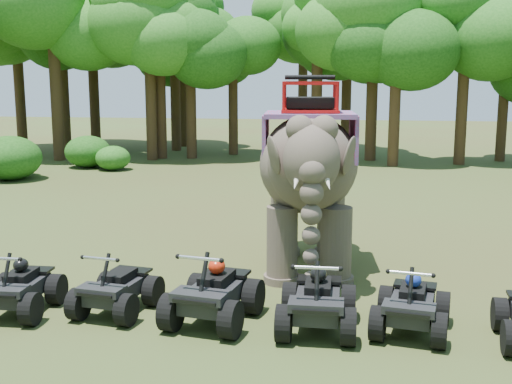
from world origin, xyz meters
TOP-DOWN VIEW (x-y plane):
  - ground at (0.00, 0.00)m, footprint 110.00×110.00m
  - elephant at (1.07, 2.07)m, footprint 2.73×5.35m
  - atv_0 at (-4.02, -1.60)m, footprint 1.28×1.71m
  - atv_1 at (-2.24, -1.30)m, footprint 1.43×1.81m
  - atv_2 at (-0.35, -1.48)m, footprint 1.65×2.07m
  - atv_3 at (1.50, -1.58)m, footprint 1.33×1.82m
  - atv_4 at (3.10, -1.43)m, footprint 1.50×1.87m
  - tree_0 at (0.00, 22.41)m, footprint 6.58×6.58m
  - tree_1 at (3.95, 19.96)m, footprint 5.61×5.61m
  - tree_2 at (9.61, 22.76)m, footprint 4.91×4.91m
  - tree_26 at (-13.37, 19.58)m, footprint 6.96×6.96m
  - tree_27 at (-8.57, 20.51)m, footprint 6.07×6.07m
  - tree_28 at (-4.75, 23.58)m, footprint 5.27×5.27m
  - tree_29 at (1.52, 25.43)m, footprint 6.09×6.09m
  - tree_30 at (-17.53, 23.45)m, footprint 6.81×6.81m
  - tree_31 at (-8.52, 25.04)m, footprint 6.40×6.40m
  - tree_32 at (2.89, 22.05)m, footprint 6.60×6.60m
  - tree_33 at (-6.65, 21.49)m, footprint 5.86×5.86m
  - tree_34 at (-14.92, 23.76)m, footprint 6.99×6.99m
  - tree_35 at (-13.95, 25.91)m, footprint 7.31×7.31m
  - tree_36 at (-8.66, 27.41)m, footprint 5.96×5.96m
  - tree_37 at (-8.26, 21.23)m, footprint 6.53×6.53m
  - tree_38 at (7.29, 21.12)m, footprint 6.00×6.00m
  - tree_39 at (-1.19, 27.85)m, footprint 6.29×6.29m

SIDE VIEW (x-z plane):
  - ground at x=0.00m, z-range 0.00..0.00m
  - atv_1 at x=-2.24m, z-range 0.00..1.22m
  - atv_0 at x=-4.02m, z-range 0.00..1.24m
  - atv_4 at x=3.10m, z-range 0.00..1.25m
  - atv_3 at x=1.50m, z-range 0.00..1.33m
  - atv_2 at x=-0.35m, z-range 0.00..1.38m
  - elephant at x=1.07m, z-range 0.00..4.34m
  - tree_2 at x=9.61m, z-range 0.00..7.01m
  - tree_28 at x=-4.75m, z-range 0.00..7.54m
  - tree_1 at x=3.95m, z-range 0.00..8.01m
  - tree_33 at x=-6.65m, z-range 0.00..8.38m
  - tree_36 at x=-8.66m, z-range 0.00..8.51m
  - tree_38 at x=7.29m, z-range 0.00..8.58m
  - tree_27 at x=-8.57m, z-range 0.00..8.68m
  - tree_29 at x=1.52m, z-range 0.00..8.70m
  - tree_39 at x=-1.19m, z-range 0.00..8.99m
  - tree_31 at x=-8.52m, z-range 0.00..9.14m
  - tree_37 at x=-8.26m, z-range 0.00..9.33m
  - tree_0 at x=0.00m, z-range 0.00..9.40m
  - tree_32 at x=2.89m, z-range 0.00..9.43m
  - tree_30 at x=-17.53m, z-range 0.00..9.72m
  - tree_26 at x=-13.37m, z-range 0.00..9.95m
  - tree_34 at x=-14.92m, z-range 0.00..9.99m
  - tree_35 at x=-13.95m, z-range 0.00..10.44m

